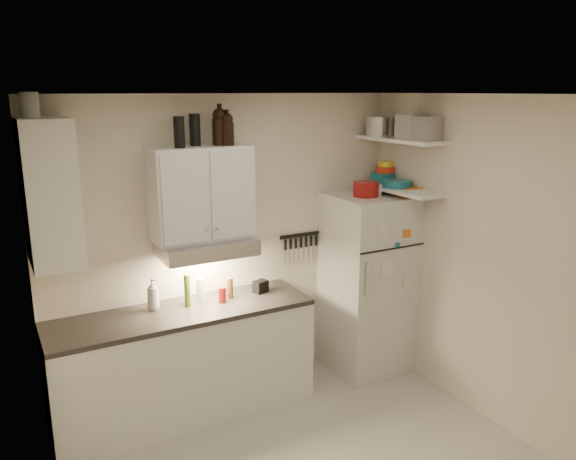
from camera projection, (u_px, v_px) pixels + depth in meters
ceiling at (324, 93)px, 3.30m from camera, size 3.20×3.00×0.02m
back_wall at (229, 246)px, 4.90m from camera, size 3.20×0.02×2.60m
left_wall at (54, 357)px, 2.86m from camera, size 0.02×3.00×2.60m
right_wall at (496, 265)px, 4.37m from camera, size 0.02×3.00×2.60m
base_cabinet at (185, 365)px, 4.58m from camera, size 2.10×0.60×0.88m
countertop at (182, 313)px, 4.47m from camera, size 2.10×0.62×0.04m
upper_cabinet at (202, 193)px, 4.48m from camera, size 0.80×0.33×0.75m
side_cabinet at (49, 192)px, 3.81m from camera, size 0.33×0.55×1.00m
range_hood at (206, 247)px, 4.53m from camera, size 0.76×0.46×0.12m
fridge at (367, 284)px, 5.29m from camera, size 0.70×0.68×1.70m
shelf_hi at (400, 140)px, 4.95m from camera, size 0.30×0.95×0.03m
shelf_lo at (398, 189)px, 5.05m from camera, size 0.30×0.95×0.03m
knife_strip at (300, 235)px, 5.20m from camera, size 0.42×0.02×0.03m
dutch_oven at (366, 189)px, 5.01m from camera, size 0.29×0.29×0.13m
book_stack at (407, 191)px, 5.05m from camera, size 0.24×0.28×0.08m
spice_jar at (378, 190)px, 5.04m from camera, size 0.07×0.07×0.11m
stock_pot at (379, 126)px, 5.15m from camera, size 0.27×0.27×0.17m
tin_a at (411, 127)px, 4.80m from camera, size 0.24×0.22×0.21m
tin_b at (426, 128)px, 4.68m from camera, size 0.23×0.23×0.20m
bowl_teal at (382, 178)px, 5.31m from camera, size 0.23×0.23×0.09m
bowl_orange at (386, 169)px, 5.32m from camera, size 0.19×0.19×0.06m
bowl_yellow at (386, 164)px, 5.31m from camera, size 0.14×0.14×0.05m
plates at (397, 184)px, 5.05m from camera, size 0.27×0.27×0.07m
growler_a at (220, 126)px, 4.43m from camera, size 0.16×0.16×0.30m
growler_b at (227, 129)px, 4.42m from camera, size 0.13×0.13×0.26m
thermos_a at (195, 130)px, 4.37m from camera, size 0.10×0.10×0.25m
thermos_b at (179, 132)px, 4.21m from camera, size 0.10×0.10×0.24m
side_jar at (29, 105)px, 3.63m from camera, size 0.13×0.13×0.16m
soap_bottle at (153, 292)px, 4.45m from camera, size 0.14×0.14×0.29m
pepper_mill at (230, 288)px, 4.71m from camera, size 0.07×0.07×0.18m
oil_bottle at (187, 290)px, 4.52m from camera, size 0.06×0.06×0.27m
vinegar_bottle at (187, 290)px, 4.58m from camera, size 0.05×0.05×0.24m
clear_bottle at (201, 290)px, 4.64m from camera, size 0.07×0.07×0.20m
red_jar at (222, 295)px, 4.63m from camera, size 0.09×0.09×0.13m
caddy at (261, 286)px, 4.86m from camera, size 0.14×0.12×0.10m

